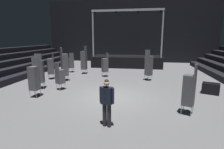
{
  "coord_description": "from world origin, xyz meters",
  "views": [
    {
      "loc": [
        1.49,
        -9.06,
        3.13
      ],
      "look_at": [
        0.15,
        -0.73,
        1.4
      ],
      "focal_mm": 28.56,
      "sensor_mm": 36.0,
      "label": 1
    }
  ],
  "objects": [
    {
      "name": "chair_stack_mid_right",
      "position": [
        -3.34,
        0.9,
        0.86
      ],
      "size": [
        0.6,
        0.6,
        1.71
      ],
      "rotation": [
        0.0,
        0.0,
        5.75
      ],
      "color": "#B2B5BA",
      "rests_on": "ground_plane"
    },
    {
      "name": "chair_stack_rear_left",
      "position": [
        -4.06,
        -0.63,
        1.07
      ],
      "size": [
        0.48,
        0.48,
        2.14
      ],
      "rotation": [
        0.0,
        0.0,
        3.04
      ],
      "color": "#B2B5BA",
      "rests_on": "ground_plane"
    },
    {
      "name": "chair_stack_rear_right",
      "position": [
        -4.02,
        3.14,
        1.24
      ],
      "size": [
        0.62,
        0.62,
        2.48
      ],
      "rotation": [
        0.0,
        0.0,
        5.4
      ],
      "color": "#B2B5BA",
      "rests_on": "ground_plane"
    },
    {
      "name": "chair_stack_front_left",
      "position": [
        -4.87,
        6.5,
        0.9
      ],
      "size": [
        0.62,
        0.62,
        1.79
      ],
      "rotation": [
        0.0,
        0.0,
        0.67
      ],
      "color": "#B2B5BA",
      "rests_on": "ground_plane"
    },
    {
      "name": "chair_stack_mid_centre",
      "position": [
        -5.33,
        3.53,
        1.03
      ],
      "size": [
        0.62,
        0.62,
        2.05
      ],
      "rotation": [
        0.0,
        0.0,
        2.24
      ],
      "color": "#B2B5BA",
      "rests_on": "ground_plane"
    },
    {
      "name": "chair_stack_rear_centre",
      "position": [
        -1.38,
        5.08,
        0.98
      ],
      "size": [
        0.61,
        0.61,
        1.96
      ],
      "rotation": [
        0.0,
        0.0,
        2.17
      ],
      "color": "#B2B5BA",
      "rests_on": "ground_plane"
    },
    {
      "name": "ground_plane",
      "position": [
        0.0,
        0.0,
        -0.05
      ],
      "size": [
        22.0,
        30.0,
        0.1
      ],
      "primitive_type": "cube",
      "color": "slate"
    },
    {
      "name": "chair_stack_aisle_left",
      "position": [
        -3.44,
        5.95,
        1.24
      ],
      "size": [
        0.5,
        0.5,
        2.48
      ],
      "rotation": [
        0.0,
        0.0,
        1.43
      ],
      "color": "#B2B5BA",
      "rests_on": "ground_plane"
    },
    {
      "name": "arena_end_wall",
      "position": [
        0.0,
        15.0,
        4.0
      ],
      "size": [
        22.0,
        0.3,
        8.0
      ],
      "primitive_type": "cube",
      "color": "black",
      "rests_on": "ground_plane"
    },
    {
      "name": "man_with_tie",
      "position": [
        0.36,
        -3.23,
        0.99
      ],
      "size": [
        0.57,
        0.33,
        1.75
      ],
      "rotation": [
        0.0,
        0.0,
        2.86
      ],
      "color": "black",
      "rests_on": "ground_plane"
    },
    {
      "name": "chair_stack_aisle_right",
      "position": [
        2.1,
        4.27,
        1.15
      ],
      "size": [
        0.62,
        0.62,
        2.31
      ],
      "rotation": [
        0.0,
        0.0,
        5.6
      ],
      "color": "#B2B5BA",
      "rests_on": "ground_plane"
    },
    {
      "name": "equipment_road_case",
      "position": [
        5.51,
        1.52,
        0.31
      ],
      "size": [
        1.06,
        0.89,
        0.61
      ],
      "primitive_type": "cube",
      "rotation": [
        0.0,
        0.0,
        -0.38
      ],
      "color": "black",
      "rests_on": "ground_plane"
    },
    {
      "name": "stage_riser",
      "position": [
        0.0,
        10.6,
        0.68
      ],
      "size": [
        7.53,
        2.88,
        5.94
      ],
      "color": "black",
      "rests_on": "ground_plane"
    },
    {
      "name": "chair_stack_mid_left",
      "position": [
        -4.65,
        0.92,
        1.11
      ],
      "size": [
        0.55,
        0.55,
        2.22
      ],
      "rotation": [
        0.0,
        0.0,
        0.31
      ],
      "color": "#B2B5BA",
      "rests_on": "ground_plane"
    },
    {
      "name": "chair_stack_front_right",
      "position": [
        3.49,
        -1.66,
        1.07
      ],
      "size": [
        0.59,
        0.59,
        2.14
      ],
      "rotation": [
        0.0,
        0.0,
        1.13
      ],
      "color": "#B2B5BA",
      "rests_on": "ground_plane"
    }
  ]
}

